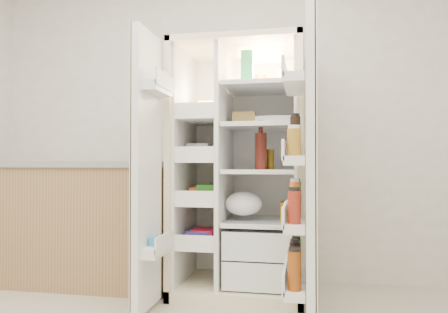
# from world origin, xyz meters

# --- Properties ---
(wall_back) EXTENTS (4.00, 0.02, 2.70)m
(wall_back) POSITION_xyz_m (0.00, 2.00, 1.35)
(wall_back) COLOR silver
(wall_back) RESTS_ON floor
(refrigerator) EXTENTS (0.92, 0.70, 1.80)m
(refrigerator) POSITION_xyz_m (0.21, 1.65, 0.74)
(refrigerator) COLOR beige
(refrigerator) RESTS_ON floor
(freezer_door) EXTENTS (0.15, 0.40, 1.72)m
(freezer_door) POSITION_xyz_m (-0.31, 1.05, 0.89)
(freezer_door) COLOR white
(freezer_door) RESTS_ON floor
(fridge_door) EXTENTS (0.17, 0.58, 1.72)m
(fridge_door) POSITION_xyz_m (0.68, 0.96, 0.87)
(fridge_door) COLOR white
(fridge_door) RESTS_ON floor
(kitchen_counter) EXTENTS (1.31, 0.70, 0.95)m
(kitchen_counter) POSITION_xyz_m (-0.95, 1.64, 0.48)
(kitchen_counter) COLOR #A07950
(kitchen_counter) RESTS_ON floor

